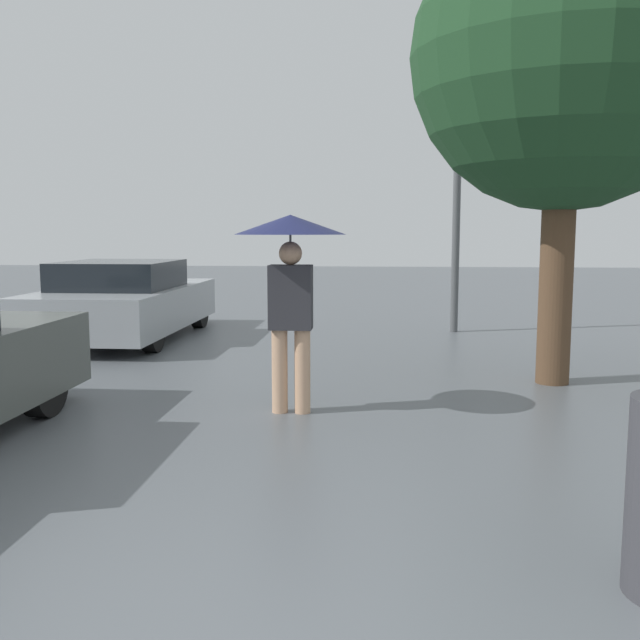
{
  "coord_description": "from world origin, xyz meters",
  "views": [
    {
      "loc": [
        0.42,
        -2.09,
        1.61
      ],
      "look_at": [
        -0.1,
        4.05,
        0.83
      ],
      "focal_mm": 40.0,
      "sensor_mm": 36.0,
      "label": 1
    }
  ],
  "objects_px": {
    "pedestrian": "(290,258)",
    "parked_car_farthest": "(124,301)",
    "street_lamp": "(457,169)",
    "tree": "(565,58)"
  },
  "relations": [
    {
      "from": "parked_car_farthest",
      "to": "street_lamp",
      "type": "bearing_deg",
      "value": 12.42
    },
    {
      "from": "parked_car_farthest",
      "to": "tree",
      "type": "xyz_separation_m",
      "value": [
        5.65,
        -2.72,
        2.78
      ]
    },
    {
      "from": "parked_car_farthest",
      "to": "tree",
      "type": "relative_size",
      "value": 0.81
    },
    {
      "from": "parked_car_farthest",
      "to": "street_lamp",
      "type": "xyz_separation_m",
      "value": [
        5.0,
        1.1,
        2.0
      ]
    },
    {
      "from": "parked_car_farthest",
      "to": "tree",
      "type": "bearing_deg",
      "value": -25.68
    },
    {
      "from": "parked_car_farthest",
      "to": "pedestrian",
      "type": "bearing_deg",
      "value": -53.96
    },
    {
      "from": "pedestrian",
      "to": "street_lamp",
      "type": "bearing_deg",
      "value": 69.63
    },
    {
      "from": "pedestrian",
      "to": "street_lamp",
      "type": "relative_size",
      "value": 0.46
    },
    {
      "from": "pedestrian",
      "to": "parked_car_farthest",
      "type": "bearing_deg",
      "value": 126.04
    },
    {
      "from": "pedestrian",
      "to": "parked_car_farthest",
      "type": "height_order",
      "value": "pedestrian"
    }
  ]
}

